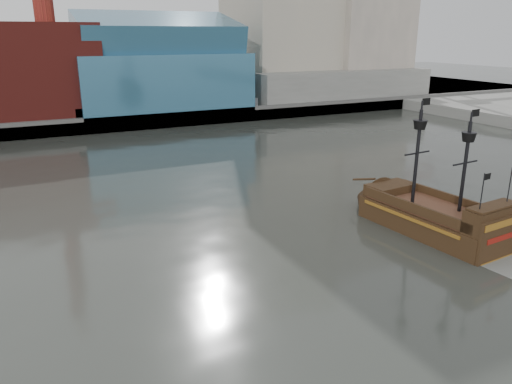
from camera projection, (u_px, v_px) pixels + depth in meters
ground at (339, 319)px, 28.10m from camera, size 400.00×400.00×0.00m
promenade_far at (89, 104)px, 106.51m from camera, size 220.00×60.00×2.00m
seawall at (116, 124)px, 81.18m from camera, size 220.00×1.00×2.60m
crane_a at (412, 18)px, 125.42m from camera, size 22.50×4.00×32.25m
crane_b at (411, 33)px, 139.08m from camera, size 19.10×4.00×26.25m
pirate_ship at (434, 221)px, 39.95m from camera, size 5.91×15.56×11.39m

